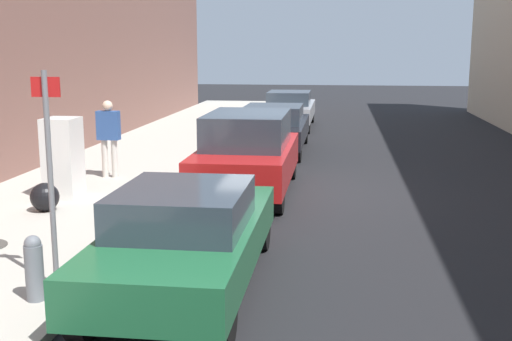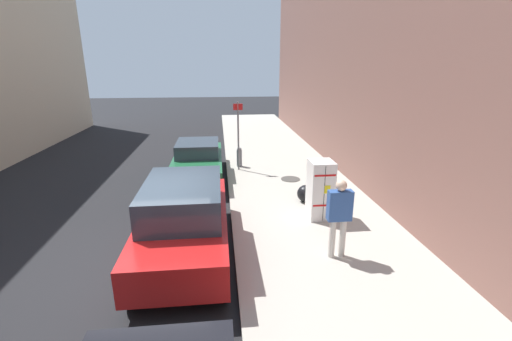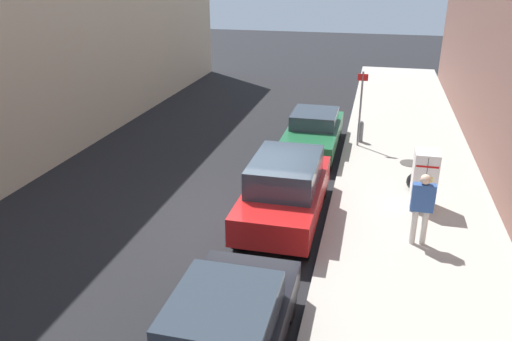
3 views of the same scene
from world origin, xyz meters
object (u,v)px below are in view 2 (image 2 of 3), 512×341
Objects in this scene: fire_hydrant at (239,157)px; street_sign_post at (238,133)px; discarded_refrigerator at (320,189)px; pedestrian_walking_far at (339,213)px; trash_bag at (306,193)px; parked_suv_red at (184,218)px; parked_sedan_green at (198,160)px.

street_sign_post is at bearing 83.27° from fire_hydrant.
discarded_refrigerator is 0.90× the size of pedestrian_walking_far.
discarded_refrigerator is at bearing 112.60° from street_sign_post.
fire_hydrant is at bearing -69.77° from discarded_refrigerator.
discarded_refrigerator is at bearing 95.49° from trash_bag.
pedestrian_walking_far reaches higher than parked_suv_red.
parked_sedan_green is at bearing -154.94° from pedestrian_walking_far.
discarded_refrigerator is 2.00× the size of fire_hydrant.
pedestrian_walking_far is at bearing 103.21° from fire_hydrant.
discarded_refrigerator is at bearing 171.40° from pedestrian_walking_far.
parked_suv_red is (3.53, 1.37, -0.04)m from discarded_refrigerator.
parked_suv_red is (3.32, -0.68, -0.28)m from pedestrian_walking_far.
fire_hydrant is at bearing -96.73° from street_sign_post.
street_sign_post is 3.38× the size of fire_hydrant.
parked_sedan_green is (3.42, -3.10, 0.32)m from trash_bag.
street_sign_post is at bearing -163.03° from parked_sedan_green.
trash_bag is at bearing -144.09° from parked_suv_red.
fire_hydrant is 1.89m from parked_sedan_green.
discarded_refrigerator is 3.79m from parked_suv_red.
fire_hydrant is (1.90, -5.15, -0.39)m from discarded_refrigerator.
pedestrian_walking_far is 0.40× the size of parked_suv_red.
discarded_refrigerator is at bearing 110.23° from fire_hydrant.
discarded_refrigerator reaches higher than trash_bag.
pedestrian_walking_far is (0.10, 3.16, 0.78)m from trash_bag.
pedestrian_walking_far reaches higher than fire_hydrant.
discarded_refrigerator reaches higher than parked_sedan_green.
pedestrian_walking_far is at bearing 117.95° from parked_sedan_green.
street_sign_post reaches higher than pedestrian_walking_far.
street_sign_post is at bearing -67.40° from discarded_refrigerator.
pedestrian_walking_far is at bearing 104.51° from street_sign_post.
pedestrian_walking_far is at bearing 88.19° from trash_bag.
street_sign_post is 6.98m from pedestrian_walking_far.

